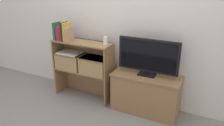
{
  "coord_description": "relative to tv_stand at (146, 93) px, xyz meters",
  "views": [
    {
      "loc": [
        1.22,
        -2.28,
        1.67
      ],
      "look_at": [
        0.0,
        0.14,
        0.62
      ],
      "focal_mm": 35.0,
      "sensor_mm": 36.0,
      "label": 1
    }
  ],
  "objects": [
    {
      "name": "book_forest",
      "position": [
        -1.34,
        -0.08,
        0.72
      ],
      "size": [
        0.03,
        0.15,
        0.25
      ],
      "color": "#286638",
      "rests_on": "bookshelf_upper_tier"
    },
    {
      "name": "baby_monitor",
      "position": [
        -0.57,
        -0.04,
        0.65
      ],
      "size": [
        0.05,
        0.04,
        0.14
      ],
      "color": "white",
      "rests_on": "bookshelf_upper_tier"
    },
    {
      "name": "bookshelf_upper_tier",
      "position": [
        -0.95,
        0.01,
        0.44
      ],
      "size": [
        0.87,
        0.29,
        0.42
      ],
      "color": "olive",
      "rests_on": "bookshelf_lower_tier"
    },
    {
      "name": "tv",
      "position": [
        0.0,
        -0.0,
        0.51
      ],
      "size": [
        0.77,
        0.14,
        0.47
      ],
      "color": "black",
      "rests_on": "tv_stand"
    },
    {
      "name": "tv_stand",
      "position": [
        0.0,
        0.0,
        0.0
      ],
      "size": [
        0.88,
        0.4,
        0.52
      ],
      "color": "olive",
      "rests_on": "ground_plane"
    },
    {
      "name": "storage_basket_left",
      "position": [
        -1.15,
        -0.06,
        0.29
      ],
      "size": [
        0.39,
        0.26,
        0.23
      ],
      "color": "tan",
      "rests_on": "bookshelf_lower_tier"
    },
    {
      "name": "book_tan",
      "position": [
        -1.12,
        -0.08,
        0.69
      ],
      "size": [
        0.03,
        0.15,
        0.19
      ],
      "color": "tan",
      "rests_on": "bookshelf_upper_tier"
    },
    {
      "name": "wall_back",
      "position": [
        -0.48,
        0.22,
        0.94
      ],
      "size": [
        10.0,
        0.05,
        2.4
      ],
      "color": "silver",
      "rests_on": "ground_plane"
    },
    {
      "name": "ground_plane",
      "position": [
        -0.48,
        -0.19,
        -0.26
      ],
      "size": [
        16.0,
        16.0,
        0.0
      ],
      "primitive_type": "plane",
      "color": "gray"
    },
    {
      "name": "storage_basket_right",
      "position": [
        -0.74,
        -0.06,
        0.29
      ],
      "size": [
        0.39,
        0.26,
        0.23
      ],
      "color": "tan",
      "rests_on": "bookshelf_lower_tier"
    },
    {
      "name": "laptop",
      "position": [
        -1.15,
        -0.06,
        0.41
      ],
      "size": [
        0.34,
        0.24,
        0.02
      ],
      "color": "white",
      "rests_on": "storage_basket_left"
    },
    {
      "name": "book_charcoal",
      "position": [
        -1.2,
        -0.08,
        0.72
      ],
      "size": [
        0.02,
        0.16,
        0.26
      ],
      "color": "#232328",
      "rests_on": "bookshelf_upper_tier"
    },
    {
      "name": "book_mustard",
      "position": [
        -1.16,
        -0.08,
        0.72
      ],
      "size": [
        0.04,
        0.15,
        0.25
      ],
      "color": "gold",
      "rests_on": "bookshelf_upper_tier"
    },
    {
      "name": "book_crimson",
      "position": [
        -1.27,
        -0.08,
        0.69
      ],
      "size": [
        0.04,
        0.13,
        0.2
      ],
      "color": "#B22328",
      "rests_on": "bookshelf_upper_tier"
    },
    {
      "name": "book_maroon",
      "position": [
        -1.23,
        -0.08,
        0.7
      ],
      "size": [
        0.03,
        0.15,
        0.21
      ],
      "color": "maroon",
      "rests_on": "bookshelf_upper_tier"
    },
    {
      "name": "book_plum",
      "position": [
        -1.3,
        -0.08,
        0.68
      ],
      "size": [
        0.03,
        0.12,
        0.19
      ],
      "color": "#6B2D66",
      "rests_on": "bookshelf_upper_tier"
    },
    {
      "name": "bookshelf_lower_tier",
      "position": [
        -0.95,
        0.01,
        0.01
      ],
      "size": [
        0.87,
        0.29,
        0.43
      ],
      "color": "olive",
      "rests_on": "ground_plane"
    }
  ]
}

